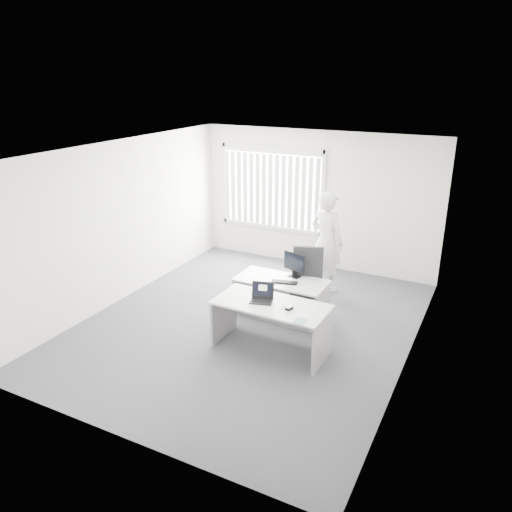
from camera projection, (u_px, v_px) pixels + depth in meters
The scene contains 18 objects.
ground at pixel (249, 324), 8.11m from camera, with size 6.00×6.00×0.00m, color #575860.
wall_back at pixel (317, 200), 10.13m from camera, with size 5.00×0.02×2.80m, color silver.
wall_front at pixel (112, 328), 5.11m from camera, with size 5.00×0.02×2.80m, color silver.
wall_left at pixel (121, 222), 8.68m from camera, with size 0.02×6.00×2.80m, color silver.
wall_right at pixel (416, 271), 6.56m from camera, with size 0.02×6.00×2.80m, color silver.
ceiling at pixel (248, 151), 7.13m from camera, with size 5.00×6.00×0.02m, color silver.
window at pixel (272, 189), 10.47m from camera, with size 2.32×0.06×1.76m, color silver.
blinds at pixel (270, 190), 10.43m from camera, with size 2.20×0.10×1.50m, color silver, non-canonical shape.
desk_near at pixel (271, 317), 7.20m from camera, with size 1.67×0.81×0.75m.
desk_far at pixel (281, 290), 8.19m from camera, with size 1.48×0.70×0.68m.
office_chair at pixel (306, 297), 8.22m from camera, with size 0.86×0.86×1.19m.
person at pixel (327, 241), 9.12m from camera, with size 0.69×0.45×1.89m, color silver.
laptop at pixel (261, 294), 7.13m from camera, with size 0.32×0.29×0.25m, color black, non-canonical shape.
paper_sheet at pixel (289, 310), 6.94m from camera, with size 0.27×0.19×0.00m, color silver.
mouse at pixel (289, 308), 6.94m from camera, with size 0.07×0.12×0.05m, color #B6B6B8, non-canonical shape.
booklet at pixel (300, 321), 6.61m from camera, with size 0.15×0.20×0.01m, color silver.
keyboard at pixel (284, 282), 8.01m from camera, with size 0.42×0.14×0.02m, color black.
monitor at pixel (295, 265), 8.17m from camera, with size 0.43×0.13×0.43m, color black, non-canonical shape.
Camera 1 is at (3.37, -6.37, 3.88)m, focal length 35.00 mm.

